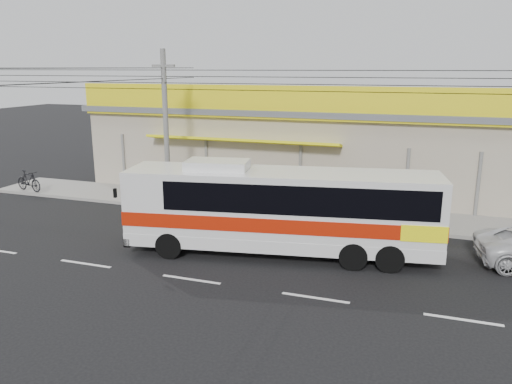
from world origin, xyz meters
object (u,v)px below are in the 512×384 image
Objects in this scene: motorbike_dark at (29,181)px; utility_pole at (164,79)px; coach_bus at (286,206)px; motorbike_red at (147,189)px.

motorbike_dark is 10.05m from utility_pole.
coach_bus is at bearing -93.54° from motorbike_dark.
coach_bus is 6.02× the size of motorbike_dark.
utility_pole is at bearing 141.02° from coach_bus.
utility_pole is at bearing -149.68° from motorbike_red.
motorbike_red is 0.05× the size of utility_pole.
coach_bus is at bearing -29.45° from utility_pole.
motorbike_red is at bearing 148.58° from utility_pole.
coach_bus is 6.71× the size of motorbike_red.
motorbike_dark is at bearing 68.66° from motorbike_red.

